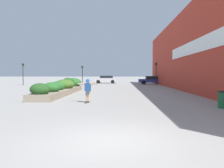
# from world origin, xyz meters

# --- Properties ---
(ground_plane) EXTENTS (300.00, 300.00, 0.00)m
(ground_plane) POSITION_xyz_m (0.00, 0.00, 0.00)
(ground_plane) COLOR gray
(building_wall_right) EXTENTS (0.67, 44.16, 8.78)m
(building_wall_right) POSITION_xyz_m (7.22, 18.55, 4.39)
(building_wall_right) COLOR #B23323
(building_wall_right) RESTS_ON ground_plane
(planter_box) EXTENTS (1.92, 11.66, 1.48)m
(planter_box) POSITION_xyz_m (-5.18, 14.23, 0.60)
(planter_box) COLOR gray
(planter_box) RESTS_ON ground_plane
(skateboard) EXTENTS (0.30, 0.66, 0.09)m
(skateboard) POSITION_xyz_m (-1.85, 7.92, 0.07)
(skateboard) COLOR black
(skateboard) RESTS_ON ground_plane
(skateboarder) EXTENTS (1.34, 0.39, 1.45)m
(skateboarder) POSITION_xyz_m (-1.85, 7.92, 0.97)
(skateboarder) COLOR tan
(skateboarder) RESTS_ON skateboard
(trash_bin) EXTENTS (0.64, 0.64, 0.93)m
(trash_bin) POSITION_xyz_m (5.88, 6.01, 0.47)
(trash_bin) COLOR #1E5B33
(trash_bin) RESTS_ON ground_plane
(car_leftmost) EXTENTS (4.59, 2.04, 1.53)m
(car_leftmost) POSITION_xyz_m (-2.78, 37.61, 0.82)
(car_leftmost) COLOR #BCBCC1
(car_leftmost) RESTS_ON ground_plane
(car_center_left) EXTENTS (4.80, 2.01, 1.48)m
(car_center_left) POSITION_xyz_m (5.94, 34.31, 0.79)
(car_center_left) COLOR navy
(car_center_left) RESTS_ON ground_plane
(traffic_light_left) EXTENTS (0.28, 0.30, 3.23)m
(traffic_light_left) POSITION_xyz_m (-6.20, 30.25, 2.22)
(traffic_light_left) COLOR black
(traffic_light_left) RESTS_ON ground_plane
(traffic_light_right) EXTENTS (0.28, 0.30, 3.73)m
(traffic_light_right) POSITION_xyz_m (6.02, 30.21, 2.52)
(traffic_light_right) COLOR black
(traffic_light_right) RESTS_ON ground_plane
(traffic_light_far_left) EXTENTS (0.28, 0.30, 3.62)m
(traffic_light_far_left) POSITION_xyz_m (-16.12, 29.79, 2.45)
(traffic_light_far_left) COLOR black
(traffic_light_far_left) RESTS_ON ground_plane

